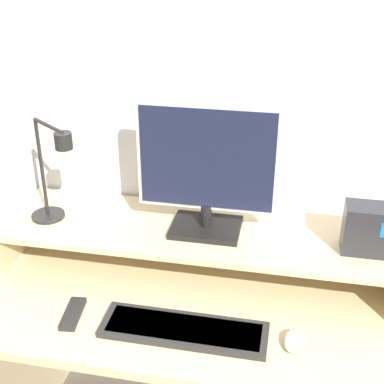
{
  "coord_description": "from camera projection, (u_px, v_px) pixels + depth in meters",
  "views": [
    {
      "loc": [
        0.29,
        -0.98,
        1.81
      ],
      "look_at": [
        0.01,
        0.38,
        1.11
      ],
      "focal_mm": 50.0,
      "sensor_mm": 36.0,
      "label": 1
    }
  ],
  "objects": [
    {
      "name": "monitor_shelf",
      "position": [
        195.0,
        234.0,
        1.77
      ],
      "size": [
        1.27,
        0.36,
        0.16
      ],
      "color": "beige",
      "rests_on": "desk"
    },
    {
      "name": "desk",
      "position": [
        186.0,
        349.0,
        1.78
      ],
      "size": [
        1.27,
        0.68,
        0.76
      ],
      "color": "beige",
      "rests_on": "ground_plane"
    },
    {
      "name": "wall_back",
      "position": [
        208.0,
        110.0,
        1.79
      ],
      "size": [
        6.0,
        0.05,
        2.5
      ],
      "color": "silver",
      "rests_on": "ground_plane"
    },
    {
      "name": "keyboard",
      "position": [
        184.0,
        329.0,
        1.53
      ],
      "size": [
        0.48,
        0.14,
        0.02
      ],
      "color": "#282828",
      "rests_on": "desk"
    },
    {
      "name": "remote_control",
      "position": [
        73.0,
        314.0,
        1.6
      ],
      "size": [
        0.06,
        0.15,
        0.02
      ],
      "color": "black",
      "rests_on": "desk"
    },
    {
      "name": "desk_lamp",
      "position": [
        53.0,
        177.0,
        1.7
      ],
      "size": [
        0.22,
        0.18,
        0.36
      ],
      "color": "black",
      "rests_on": "monitor_shelf"
    },
    {
      "name": "mouse",
      "position": [
        293.0,
        341.0,
        1.48
      ],
      "size": [
        0.05,
        0.09,
        0.03
      ],
      "color": "silver",
      "rests_on": "desk"
    },
    {
      "name": "monitor",
      "position": [
        207.0,
        169.0,
        1.65
      ],
      "size": [
        0.44,
        0.17,
        0.43
      ],
      "color": "black",
      "rests_on": "monitor_shelf"
    },
    {
      "name": "router_dock",
      "position": [
        367.0,
        229.0,
        1.6
      ],
      "size": [
        0.14,
        0.1,
        0.15
      ],
      "color": "#28282D",
      "rests_on": "monitor_shelf"
    }
  ]
}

